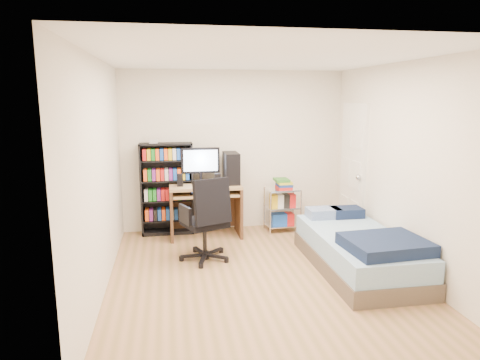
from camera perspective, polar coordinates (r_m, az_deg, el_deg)
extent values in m
cube|color=#A87A54|center=(5.20, 2.66, -12.87)|extent=(3.50, 4.00, 0.04)
cube|color=white|center=(4.78, 2.94, 16.21)|extent=(3.50, 4.00, 0.04)
cube|color=white|center=(6.80, -0.87, 3.92)|extent=(3.50, 0.04, 2.50)
cube|color=white|center=(2.94, 11.31, -5.64)|extent=(3.50, 0.04, 2.50)
cube|color=white|center=(4.78, -18.41, 0.38)|extent=(0.04, 4.00, 2.50)
cube|color=white|center=(5.49, 21.15, 1.50)|extent=(0.04, 4.00, 2.50)
cube|color=black|center=(6.63, -9.70, -1.19)|extent=(0.79, 0.26, 1.41)
cube|color=black|center=(6.75, -9.57, -5.21)|extent=(0.74, 0.25, 0.02)
cube|color=red|center=(6.71, -9.60, -4.40)|extent=(0.69, 0.21, 0.17)
cube|color=black|center=(6.67, -9.66, -2.67)|extent=(0.74, 0.25, 0.02)
cube|color=#194DB4|center=(6.64, -9.68, -1.83)|extent=(0.69, 0.21, 0.17)
cube|color=black|center=(6.61, -9.74, -0.06)|extent=(0.74, 0.25, 0.02)
cube|color=gold|center=(6.58, -9.77, 0.79)|extent=(0.69, 0.21, 0.17)
cube|color=black|center=(6.56, -9.83, 2.58)|extent=(0.74, 0.25, 0.02)
cube|color=#1A7921|center=(6.53, -9.86, 3.45)|extent=(0.69, 0.21, 0.17)
cube|color=silver|center=(6.52, -11.47, 5.08)|extent=(0.12, 0.11, 0.06)
cube|color=#A07E52|center=(6.43, -4.68, -0.80)|extent=(1.06, 0.59, 0.04)
cube|color=#38261E|center=(6.50, -9.13, -4.39)|extent=(0.04, 0.59, 0.76)
cube|color=#38261E|center=(6.58, -0.18, -4.05)|extent=(0.04, 0.59, 0.76)
cube|color=#38261E|center=(6.78, -4.83, -3.47)|extent=(1.02, 0.03, 0.69)
cube|color=#A07E52|center=(6.37, -4.60, -1.89)|extent=(0.96, 0.48, 0.03)
cube|color=black|center=(6.34, -4.58, -1.70)|extent=(0.47, 0.16, 0.03)
cube|color=black|center=(6.47, -5.29, 2.62)|extent=(0.57, 0.05, 0.38)
cube|color=silver|center=(6.44, -5.27, 2.59)|extent=(0.51, 0.01, 0.32)
cube|color=black|center=(6.48, -1.19, 1.63)|extent=(0.21, 0.45, 0.47)
cube|color=black|center=(6.33, -8.01, -0.01)|extent=(0.09, 0.09, 0.18)
cube|color=black|center=(6.32, -2.98, 0.06)|extent=(0.09, 0.09, 0.18)
cylinder|color=black|center=(5.62, -4.72, -7.80)|extent=(0.05, 0.05, 0.39)
cube|color=black|center=(5.56, -4.76, -5.69)|extent=(0.64, 0.64, 0.08)
cube|color=black|center=(5.28, -3.72, -2.88)|extent=(0.49, 0.31, 0.57)
cube|color=black|center=(5.41, -7.32, -4.62)|extent=(0.15, 0.30, 0.23)
cube|color=black|center=(5.64, -2.34, -3.91)|extent=(0.15, 0.30, 0.23)
cylinder|color=silver|center=(6.56, 4.08, -4.47)|extent=(0.02, 0.02, 0.68)
cylinder|color=silver|center=(6.72, 8.14, -4.19)|extent=(0.02, 0.02, 0.68)
cylinder|color=silver|center=(6.88, 3.24, -3.72)|extent=(0.02, 0.02, 0.68)
cylinder|color=silver|center=(7.03, 7.13, -3.48)|extent=(0.02, 0.02, 0.68)
cube|color=silver|center=(6.86, 5.62, -5.92)|extent=(0.51, 0.38, 0.02)
cube|color=silver|center=(6.78, 5.67, -3.56)|extent=(0.51, 0.38, 0.02)
cube|color=silver|center=(6.72, 5.71, -1.23)|extent=(0.51, 0.38, 0.02)
cube|color=#AC1C18|center=(6.70, 5.72, -0.50)|extent=(0.23, 0.28, 0.16)
cube|color=brown|center=(5.55, 15.36, -10.38)|extent=(1.00, 2.00, 0.20)
cube|color=#8EBAD4|center=(5.47, 15.48, -8.23)|extent=(0.96, 1.96, 0.24)
cube|color=#131E3B|center=(4.97, 18.80, -8.18)|extent=(0.90, 0.76, 0.14)
cube|color=#94ADD2|center=(6.06, 11.08, -4.31)|extent=(0.45, 0.30, 0.13)
cube|color=#131E3B|center=(6.17, 14.03, -4.18)|extent=(0.42, 0.30, 0.13)
cube|color=#3A2012|center=(5.39, 15.77, -7.10)|extent=(0.28, 0.22, 0.02)
cube|color=white|center=(6.69, 14.81, 1.28)|extent=(0.05, 0.80, 2.00)
sphere|color=silver|center=(6.39, 15.52, 0.35)|extent=(0.08, 0.08, 0.08)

